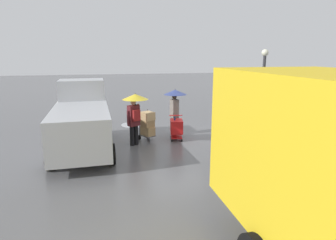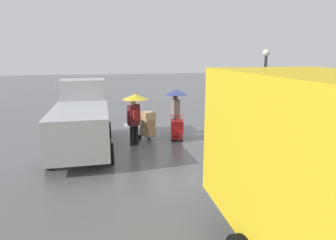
% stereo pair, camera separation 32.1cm
% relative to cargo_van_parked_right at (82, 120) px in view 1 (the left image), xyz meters
% --- Properties ---
extents(ground_plane, '(90.00, 90.00, 0.00)m').
position_rel_cargo_van_parked_right_xyz_m(ground_plane, '(-4.15, -1.16, -1.18)').
color(ground_plane, '#5B5B5E').
extents(slush_patch_near_cluster, '(1.42, 1.42, 0.01)m').
position_rel_cargo_van_parked_right_xyz_m(slush_patch_near_cluster, '(-2.45, -3.67, -1.18)').
color(slush_patch_near_cluster, '#ADAFB5').
rests_on(slush_patch_near_cluster, ground).
extents(slush_patch_under_van, '(1.57, 1.57, 0.01)m').
position_rel_cargo_van_parked_right_xyz_m(slush_patch_under_van, '(-5.31, 4.30, -1.18)').
color(slush_patch_under_van, '#ADAFB5').
rests_on(slush_patch_under_van, ground).
extents(cargo_van_parked_right, '(2.26, 5.37, 2.60)m').
position_rel_cargo_van_parked_right_xyz_m(cargo_van_parked_right, '(0.00, 0.00, 0.00)').
color(cargo_van_parked_right, '#B7BABF').
rests_on(cargo_van_parked_right, ground).
extents(shopping_cart_vendor, '(0.70, 0.91, 1.04)m').
position_rel_cargo_van_parked_right_xyz_m(shopping_cart_vendor, '(-3.90, -0.45, -0.61)').
color(shopping_cart_vendor, red).
rests_on(shopping_cart_vendor, ground).
extents(hand_dolly_boxes, '(0.77, 0.85, 1.32)m').
position_rel_cargo_van_parked_right_xyz_m(hand_dolly_boxes, '(-2.66, -0.67, -0.46)').
color(hand_dolly_boxes, '#515156').
rests_on(hand_dolly_boxes, ground).
extents(pedestrian_pink_side, '(1.04, 1.04, 2.15)m').
position_rel_cargo_van_parked_right_xyz_m(pedestrian_pink_side, '(-4.02, -1.23, 0.41)').
color(pedestrian_pink_side, black).
rests_on(pedestrian_pink_side, ground).
extents(pedestrian_black_side, '(1.04, 1.04, 2.15)m').
position_rel_cargo_van_parked_right_xyz_m(pedestrian_black_side, '(-2.06, -0.11, 0.39)').
color(pedestrian_black_side, black).
rests_on(pedestrian_black_side, ground).
extents(street_lamp, '(0.28, 0.28, 3.86)m').
position_rel_cargo_van_parked_right_xyz_m(street_lamp, '(-7.35, 0.50, 1.19)').
color(street_lamp, '#2D2D33').
rests_on(street_lamp, ground).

